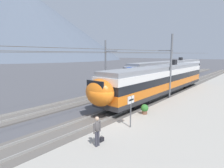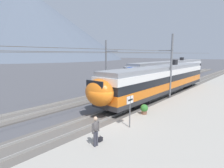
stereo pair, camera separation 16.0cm
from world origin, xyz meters
The scene contains 13 objects.
ground_plane centered at (0.00, 0.00, 0.00)m, with size 400.00×400.00×0.00m, color #4C4C51.
platform_slab centered at (0.00, -5.14, 0.17)m, with size 120.00×8.55×0.35m, color #A39E93.
track_near centered at (0.00, 1.02, 0.07)m, with size 120.00×3.00×0.28m.
track_far centered at (0.00, 6.79, 0.07)m, with size 120.00×3.00×0.28m.
train_near_platform centered at (11.34, 1.02, 2.22)m, with size 23.77×2.97×4.27m.
train_far_track centered at (28.78, 6.79, 2.23)m, with size 33.60×2.84×4.27m.
catenary_mast_mid centered at (10.71, -0.36, 3.98)m, with size 47.98×1.80×7.63m.
catenary_mast_far_side centered at (9.57, 8.64, 3.85)m, with size 47.98×2.32×7.29m.
platform_sign centered at (-0.18, -2.29, 1.96)m, with size 0.70×0.08×2.20m.
passenger_walking centered at (-3.51, -2.37, 1.29)m, with size 0.53×0.22×1.69m.
handbag_beside_passenger centered at (-2.98, -2.17, 0.47)m, with size 0.32×0.18×0.37m.
potted_plant_platform_edge centered at (2.92, -1.59, 0.82)m, with size 0.64×0.64×0.84m.
mountain_central_peak centered at (78.70, 187.61, 37.16)m, with size 204.41×204.41×74.32m, color #515B6B.
Camera 2 is at (-10.03, -9.13, 5.34)m, focal length 29.26 mm.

